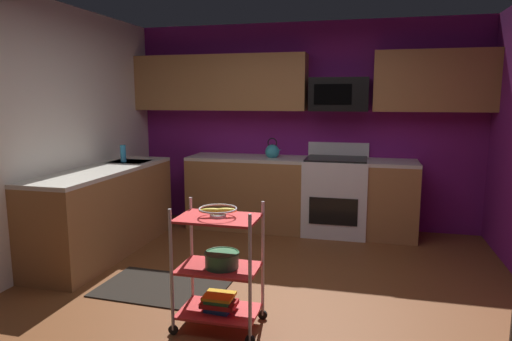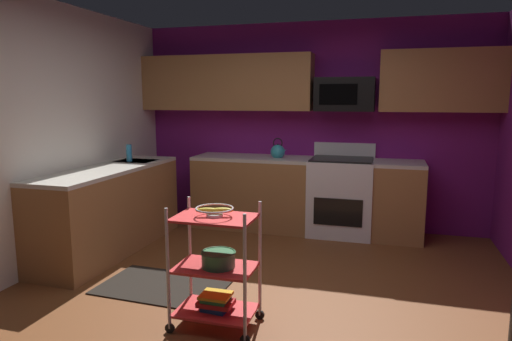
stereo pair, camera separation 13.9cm
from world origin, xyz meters
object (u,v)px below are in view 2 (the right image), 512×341
at_px(dish_soap_bottle, 129,153).
at_px(mixing_bowl_large, 218,259).
at_px(fruit_bowl, 214,210).
at_px(kettle, 278,151).
at_px(oven_range, 341,196).
at_px(rolling_cart, 215,267).
at_px(book_stack, 216,301).
at_px(microwave, 345,94).

bearing_deg(dish_soap_bottle, mixing_bowl_large, -44.45).
xyz_separation_m(fruit_bowl, kettle, (-0.16, 2.58, 0.12)).
height_order(oven_range, rolling_cart, oven_range).
relative_size(oven_range, dish_soap_bottle, 5.50).
height_order(fruit_bowl, dish_soap_bottle, dish_soap_bottle).
bearing_deg(oven_range, book_stack, -103.86).
bearing_deg(fruit_bowl, microwave, 76.67).
height_order(rolling_cart, mixing_bowl_large, rolling_cart).
bearing_deg(oven_range, dish_soap_bottle, -160.74).
distance_m(book_stack, kettle, 2.71).
distance_m(rolling_cart, book_stack, 0.26).
relative_size(mixing_bowl_large, kettle, 0.95).
relative_size(oven_range, fruit_bowl, 4.04).
relative_size(fruit_bowl, kettle, 1.03).
xyz_separation_m(microwave, kettle, (-0.80, -0.11, -0.70)).
relative_size(microwave, mixing_bowl_large, 2.78).
height_order(microwave, rolling_cart, microwave).
distance_m(oven_range, kettle, 0.95).
bearing_deg(fruit_bowl, rolling_cart, -90.00).
bearing_deg(dish_soap_bottle, fruit_bowl, -44.84).
bearing_deg(oven_range, mixing_bowl_large, -103.35).
relative_size(book_stack, kettle, 0.97).
bearing_deg(kettle, oven_range, 0.28).
height_order(microwave, book_stack, microwave).
distance_m(fruit_bowl, dish_soap_bottle, 2.48).
distance_m(fruit_bowl, kettle, 2.59).
relative_size(microwave, rolling_cart, 0.77).
xyz_separation_m(mixing_bowl_large, book_stack, (-0.02, -0.00, -0.33)).
height_order(oven_range, fruit_bowl, oven_range).
relative_size(rolling_cart, book_stack, 3.58).
bearing_deg(mixing_bowl_large, kettle, 94.08).
xyz_separation_m(oven_range, rolling_cart, (-0.64, -2.58, -0.02)).
bearing_deg(fruit_bowl, dish_soap_bottle, 135.16).
height_order(microwave, dish_soap_bottle, microwave).
relative_size(mixing_bowl_large, book_stack, 0.99).
bearing_deg(kettle, dish_soap_bottle, -152.45).
relative_size(oven_range, book_stack, 4.30).
bearing_deg(mixing_bowl_large, book_stack, -180.00).
bearing_deg(oven_range, fruit_bowl, -103.86).
distance_m(microwave, mixing_bowl_large, 3.00).
bearing_deg(mixing_bowl_large, fruit_bowl, 180.00).
distance_m(book_stack, dish_soap_bottle, 2.61).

